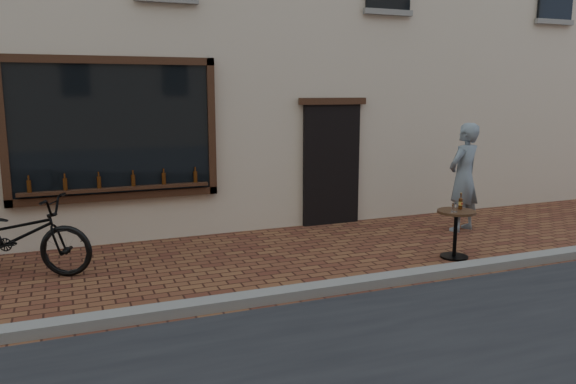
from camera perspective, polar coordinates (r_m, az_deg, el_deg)
name	(u,v)px	position (r m, az deg, el deg)	size (l,w,h in m)	color
ground	(314,301)	(6.77, 2.69, -11.01)	(90.00, 90.00, 0.00)	#4E2419
kerb	(308,291)	(6.91, 2.00, -9.99)	(90.00, 0.25, 0.12)	slate
cargo_bicycle	(12,235)	(8.34, -26.26, -3.97)	(2.48, 1.55, 1.16)	black
bistro_table	(456,224)	(8.64, 16.69, -3.14)	(0.56, 0.56, 0.96)	black
pedestrian	(464,177)	(10.28, 17.42, 1.42)	(0.69, 0.46, 1.90)	slate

